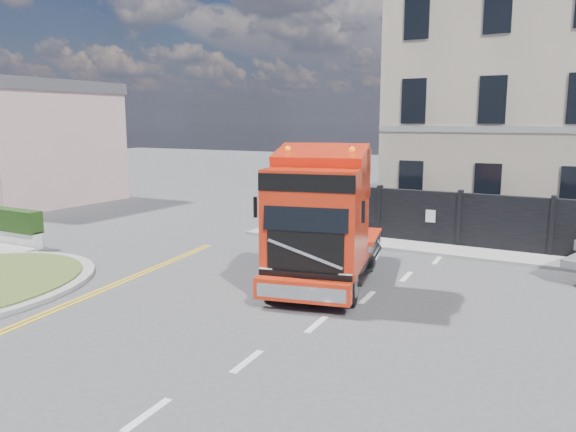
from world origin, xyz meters
The scene contains 6 objects.
ground centered at (0.00, 0.00, 0.00)m, with size 120.00×120.00×0.00m, color #424244.
seaside_bldg_pink centered at (-20.00, 9.00, 3.00)m, with size 8.00×8.00×6.00m, color #D6A7A9.
hoarding_fence centered at (6.55, 9.00, 1.00)m, with size 18.80×0.25×2.00m.
georgian_building centered at (6.00, 16.50, 5.77)m, with size 12.30×10.30×12.80m.
pavement_far centered at (6.00, 8.10, 0.06)m, with size 20.00×1.60×0.12m, color gray.
truck centered at (1.78, 2.26, 1.69)m, with size 3.73×6.68×3.78m.
Camera 1 is at (8.23, -11.20, 4.53)m, focal length 35.00 mm.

